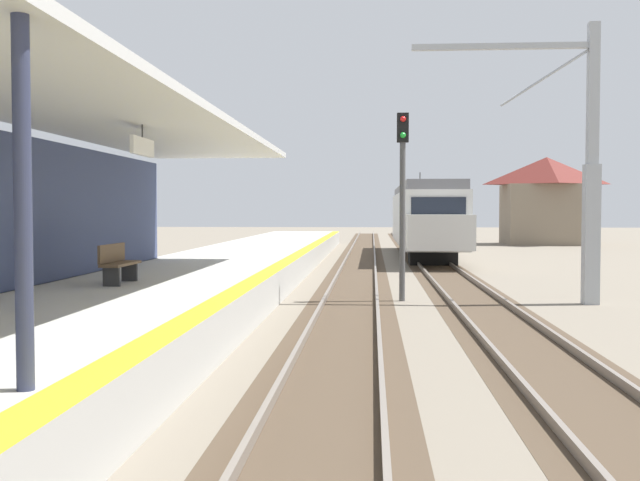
% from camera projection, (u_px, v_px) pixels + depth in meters
% --- Properties ---
extents(station_platform, '(5.00, 80.00, 0.91)m').
position_uv_depth(station_platform, '(159.00, 299.00, 17.73)').
color(station_platform, '#B7B5AD').
rests_on(station_platform, ground).
extents(track_pair_nearest_platform, '(2.34, 120.00, 0.16)m').
position_uv_depth(track_pair_nearest_platform, '(352.00, 298.00, 21.43)').
color(track_pair_nearest_platform, '#4C3D2D').
rests_on(track_pair_nearest_platform, ground).
extents(track_pair_middle, '(2.34, 120.00, 0.16)m').
position_uv_depth(track_pair_middle, '(473.00, 299.00, 21.20)').
color(track_pair_middle, '#4C3D2D').
rests_on(track_pair_middle, ground).
extents(approaching_train, '(2.93, 19.60, 4.76)m').
position_uv_depth(approaching_train, '(425.00, 217.00, 40.86)').
color(approaching_train, silver).
rests_on(approaching_train, ground).
extents(rail_signal_post, '(0.32, 0.34, 5.20)m').
position_uv_depth(rail_signal_post, '(403.00, 186.00, 20.90)').
color(rail_signal_post, '#4C4C4C').
rests_on(rail_signal_post, ground).
extents(catenary_pylon_far_side, '(5.00, 0.40, 7.50)m').
position_uv_depth(catenary_pylon_far_side, '(580.00, 170.00, 20.18)').
color(catenary_pylon_far_side, '#9EA3A8').
rests_on(catenary_pylon_far_side, ground).
extents(platform_bench, '(0.45, 1.60, 0.88)m').
position_uv_depth(platform_bench, '(118.00, 262.00, 16.73)').
color(platform_bench, brown).
rests_on(platform_bench, station_platform).
extents(distant_trackside_house, '(6.60, 5.28, 6.40)m').
position_uv_depth(distant_trackside_house, '(546.00, 199.00, 55.41)').
color(distant_trackside_house, '#7F705B').
rests_on(distant_trackside_house, ground).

